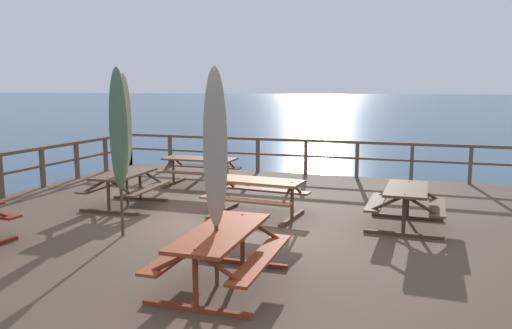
% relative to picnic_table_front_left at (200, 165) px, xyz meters
% --- Properties ---
extents(ground_plane, '(600.00, 600.00, 0.00)m').
position_rel_picnic_table_front_left_xyz_m(ground_plane, '(2.33, -2.96, -1.41)').
color(ground_plane, navy).
extents(wooden_deck, '(12.72, 11.52, 0.85)m').
position_rel_picnic_table_front_left_xyz_m(wooden_deck, '(2.33, -2.96, -0.98)').
color(wooden_deck, brown).
rests_on(wooden_deck, ground).
extents(railing_waterside_far, '(12.52, 0.10, 1.09)m').
position_rel_picnic_table_front_left_xyz_m(railing_waterside_far, '(2.33, 2.65, 0.18)').
color(railing_waterside_far, brown).
rests_on(railing_waterside_far, wooden_deck).
extents(railing_side_left, '(0.10, 11.32, 1.09)m').
position_rel_picnic_table_front_left_xyz_m(railing_side_left, '(-3.88, -2.96, 0.17)').
color(railing_side_left, brown).
rests_on(railing_side_left, wooden_deck).
extents(picnic_table_front_left, '(1.99, 1.45, 0.78)m').
position_rel_picnic_table_front_left_xyz_m(picnic_table_front_left, '(0.00, 0.00, 0.00)').
color(picnic_table_front_left, brown).
rests_on(picnic_table_front_left, wooden_deck).
extents(picnic_table_back_left, '(1.44, 2.09, 0.78)m').
position_rel_picnic_table_front_left_xyz_m(picnic_table_back_left, '(3.26, -6.28, 0.00)').
color(picnic_table_back_left, '#993819').
rests_on(picnic_table_back_left, wooden_deck).
extents(picnic_table_back_right, '(1.49, 1.80, 0.78)m').
position_rel_picnic_table_front_left_xyz_m(picnic_table_back_right, '(-0.55, -2.76, -0.01)').
color(picnic_table_back_right, brown).
rests_on(picnic_table_back_right, wooden_deck).
extents(picnic_table_front_right, '(1.42, 1.69, 0.78)m').
position_rel_picnic_table_front_left_xyz_m(picnic_table_front_right, '(5.48, -2.48, -0.01)').
color(picnic_table_front_right, brown).
rests_on(picnic_table_front_right, wooden_deck).
extents(picnic_table_mid_centre, '(2.04, 1.56, 0.78)m').
position_rel_picnic_table_front_left_xyz_m(picnic_table_mid_centre, '(2.51, -2.60, -0.00)').
color(picnic_table_mid_centre, brown).
rests_on(picnic_table_mid_centre, wooden_deck).
extents(patio_umbrella_short_front, '(0.32, 0.32, 3.00)m').
position_rel_picnic_table_front_left_xyz_m(patio_umbrella_short_front, '(0.69, -4.74, 1.35)').
color(patio_umbrella_short_front, '#4C3828').
rests_on(patio_umbrella_short_front, wooden_deck).
extents(patio_umbrella_short_mid, '(0.32, 0.32, 2.92)m').
position_rel_picnic_table_front_left_xyz_m(patio_umbrella_short_mid, '(3.20, -6.32, 1.29)').
color(patio_umbrella_short_mid, '#4C3828').
rests_on(patio_umbrella_short_mid, wooden_deck).
extents(patio_umbrella_tall_mid_right, '(0.32, 0.32, 2.96)m').
position_rel_picnic_table_front_left_xyz_m(patio_umbrella_tall_mid_right, '(-0.52, -2.72, 1.32)').
color(patio_umbrella_tall_mid_right, '#4C3828').
rests_on(patio_umbrella_tall_mid_right, wooden_deck).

